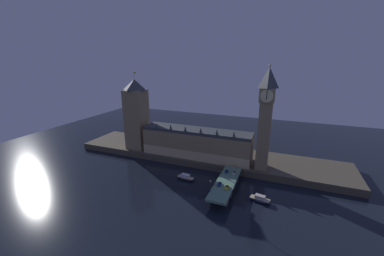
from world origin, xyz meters
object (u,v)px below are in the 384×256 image
car_northbound_trail (219,184)px  pedestrian_mid_walk (234,182)px  street_lamp_near (210,185)px  victoria_tower (136,114)px  pedestrian_far_rail (222,173)px  boat_downstream (260,199)px  clock_tower (265,117)px  car_southbound_lead (227,187)px  car_southbound_trail (234,173)px  boat_upstream (186,178)px  pedestrian_near_rail (214,184)px  car_northbound_lead (227,171)px  street_lamp_far (223,164)px

car_northbound_trail → pedestrian_mid_walk: (7.72, 4.92, 0.22)m
pedestrian_mid_walk → street_lamp_near: bearing=-126.9°
victoria_tower → pedestrian_far_rail: 90.00m
boat_downstream → street_lamp_near: bearing=-157.5°
clock_tower → street_lamp_near: (-23.45, -45.23, -31.70)m
street_lamp_near → clock_tower: bearing=62.6°
car_southbound_lead → pedestrian_mid_walk: bearing=69.8°
car_northbound_trail → car_southbound_trail: 18.81m
victoria_tower → boat_downstream: victoria_tower is taller
car_southbound_trail → pedestrian_mid_walk: bearing=-78.9°
car_southbound_trail → boat_upstream: bearing=-164.8°
boat_downstream → clock_tower: bearing=95.7°
pedestrian_near_rail → street_lamp_near: 8.30m
pedestrian_near_rail → street_lamp_near: street_lamp_near is taller
victoria_tower → pedestrian_mid_walk: size_ratio=40.17×
car_southbound_trail → car_southbound_lead: bearing=-90.0°
car_southbound_lead → boat_upstream: size_ratio=0.34×
boat_downstream → car_southbound_lead: bearing=-168.2°
street_lamp_near → boat_upstream: bearing=141.2°
victoria_tower → car_northbound_lead: bearing=-14.6°
car_southbound_lead → boat_upstream: (-31.57, 11.59, -5.89)m
car_northbound_lead → boat_upstream: car_northbound_lead is taller
pedestrian_mid_walk → boat_downstream: pedestrian_mid_walk is taller
car_northbound_lead → street_lamp_far: size_ratio=0.57×
car_southbound_trail → pedestrian_near_rail: size_ratio=2.60×
boat_upstream → boat_downstream: 50.89m
pedestrian_mid_walk → victoria_tower: bearing=159.3°
boat_upstream → boat_downstream: bearing=-8.7°
clock_tower → car_northbound_trail: 54.55m
car_northbound_trail → boat_downstream: 24.66m
street_lamp_far → street_lamp_near: bearing=-90.0°
victoria_tower → pedestrian_far_rail: victoria_tower is taller
pedestrian_near_rail → car_northbound_trail: bearing=36.4°
victoria_tower → car_southbound_trail: victoria_tower is taller
clock_tower → car_northbound_lead: 44.87m
car_southbound_trail → car_northbound_trail: bearing=-105.9°
car_southbound_trail → street_lamp_far: (-8.12, 2.02, 3.72)m
pedestrian_far_rail → boat_upstream: pedestrian_far_rail is taller
clock_tower → street_lamp_near: 60.00m
car_southbound_lead → car_southbound_trail: car_southbound_lead is taller
street_lamp_far → pedestrian_mid_walk: bearing=-54.9°
victoria_tower → boat_upstream: bearing=-27.5°
clock_tower → car_northbound_trail: (-20.48, -35.90, -35.60)m
clock_tower → car_southbound_lead: (-15.33, -37.98, -35.51)m
car_southbound_lead → boat_downstream: 20.04m
victoria_tower → street_lamp_near: victoria_tower is taller
pedestrian_mid_walk → street_lamp_near: size_ratio=0.22×
car_northbound_lead → pedestrian_mid_walk: (7.72, -12.94, 0.23)m
car_northbound_lead → car_southbound_lead: bearing=-75.5°
boat_downstream → car_northbound_lead: bearing=146.1°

